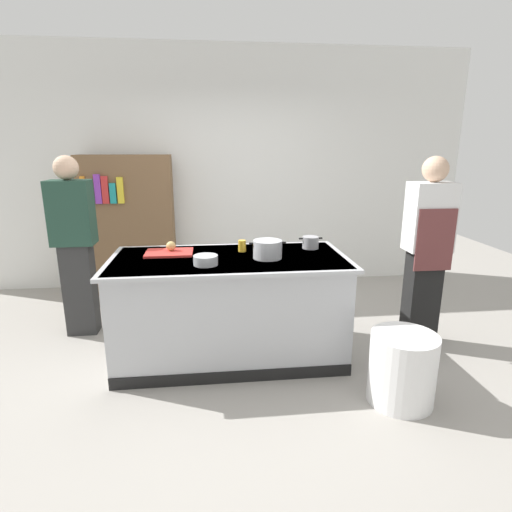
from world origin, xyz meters
name	(u,v)px	position (x,y,z in m)	size (l,w,h in m)	color
ground_plane	(231,354)	(0.00, 0.00, 0.00)	(10.00, 10.00, 0.00)	#9E9991
back_wall	(220,170)	(0.00, 2.10, 1.50)	(6.40, 0.12, 3.00)	white
counter_island	(230,306)	(0.00, 0.00, 0.47)	(1.98, 0.98, 0.90)	#B7BABF
cutting_board	(169,253)	(-0.51, 0.17, 0.91)	(0.40, 0.28, 0.02)	red
onion	(171,246)	(-0.49, 0.20, 0.96)	(0.08, 0.08, 0.08)	tan
stock_pot	(268,249)	(0.32, -0.06, 0.98)	(0.31, 0.24, 0.15)	#B7BABF
sauce_pan	(310,242)	(0.75, 0.23, 0.95)	(0.21, 0.15, 0.11)	#99999E
mixing_bowl	(206,260)	(-0.19, -0.20, 0.94)	(0.19, 0.19, 0.08)	#B7BABF
juice_cup	(242,246)	(0.12, 0.19, 0.95)	(0.07, 0.07, 0.10)	yellow
trash_bin	(402,368)	(1.19, -0.82, 0.26)	(0.47, 0.47, 0.52)	white
person_chef	(427,249)	(1.76, 0.04, 0.91)	(0.38, 0.25, 1.72)	black
person_guest	(75,243)	(-1.43, 0.63, 0.91)	(0.38, 0.24, 1.72)	#2D2D2D
bookshelf	(129,225)	(-1.15, 1.80, 0.85)	(1.10, 0.31, 1.70)	brown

